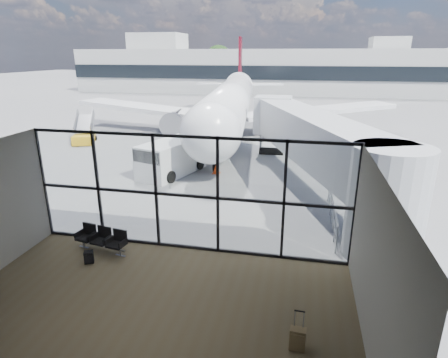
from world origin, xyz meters
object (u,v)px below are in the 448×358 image
at_px(backpack, 89,257).
at_px(mobile_stairs, 84,137).
at_px(service_van, 171,157).
at_px(suitcase, 297,339).
at_px(seating_row, 103,238).
at_px(belt_loader, 228,125).
at_px(airliner, 231,101).

height_order(backpack, mobile_stairs, mobile_stairs).
bearing_deg(mobile_stairs, backpack, -77.99).
bearing_deg(service_van, suitcase, -41.03).
bearing_deg(mobile_stairs, suitcase, -67.51).
height_order(seating_row, backpack, seating_row).
bearing_deg(belt_loader, airliner, 51.81).
height_order(backpack, suitcase, suitcase).
relative_size(backpack, service_van, 0.09).
relative_size(seating_row, mobile_stairs, 0.62).
distance_m(seating_row, mobile_stairs, 19.66).
relative_size(suitcase, belt_loader, 0.24).
distance_m(airliner, belt_loader, 2.31).
bearing_deg(airliner, seating_row, -97.29).
bearing_deg(backpack, mobile_stairs, 97.20).
relative_size(backpack, suitcase, 0.44).
bearing_deg(mobile_stairs, service_van, -53.21).
bearing_deg(mobile_stairs, airliner, 16.43).
distance_m(backpack, suitcase, 7.94).
relative_size(service_van, mobile_stairs, 1.53).
relative_size(airliner, service_van, 6.97).
relative_size(airliner, mobile_stairs, 10.67).
distance_m(backpack, service_van, 10.80).
height_order(suitcase, mobile_stairs, mobile_stairs).
distance_m(suitcase, airliner, 29.23).
relative_size(backpack, mobile_stairs, 0.14).
height_order(suitcase, airliner, airliner).
distance_m(belt_loader, mobile_stairs, 13.19).
xyz_separation_m(seating_row, suitcase, (7.45, -3.67, -0.19)).
xyz_separation_m(service_van, mobile_stairs, (-10.10, 6.67, -0.55)).
height_order(backpack, airliner, airliner).
distance_m(backpack, belt_loader, 24.81).
distance_m(backpack, airliner, 25.69).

